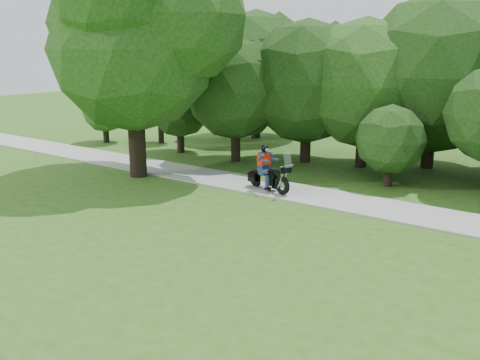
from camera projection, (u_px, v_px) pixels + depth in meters
The scene contains 4 objects.
ground at pixel (264, 312), 10.51m from camera, with size 100.00×100.00×0.00m, color #2C5718.
walkway at pixel (406, 213), 16.75m from camera, with size 60.00×2.20×0.06m, color gray.
big_tree_west at pixel (138, 29), 20.54m from camera, with size 8.64×6.56×9.96m.
touring_motorcycle at pixel (266, 174), 19.19m from camera, with size 2.10×1.05×1.63m.
Camera 1 is at (5.30, -7.99, 5.07)m, focal length 40.00 mm.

